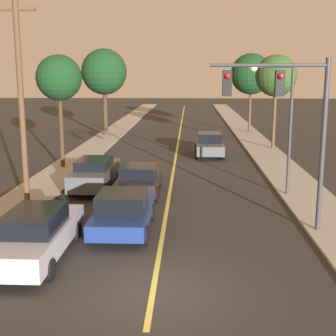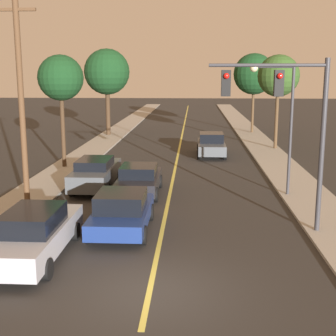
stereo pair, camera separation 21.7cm
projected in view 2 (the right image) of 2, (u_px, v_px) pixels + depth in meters
The scene contains 16 objects.
ground_plane at pixel (149, 292), 12.49m from camera, with size 200.00×200.00×0.00m, color #2D2B28.
road_surface at pixel (183, 131), 47.72m from camera, with size 10.52×80.00×0.01m.
sidewalk_left at pixel (120, 130), 48.07m from camera, with size 2.50×80.00×0.12m.
sidewalk_right at pixel (247, 131), 47.35m from camera, with size 2.50×80.00×0.12m.
car_near_lane_front at pixel (122, 211), 17.15m from camera, with size 2.07×4.39×1.52m.
car_near_lane_second at pixel (139, 179), 22.47m from camera, with size 2.00×4.33×1.45m.
car_outer_lane_front at pixel (36, 233), 14.65m from camera, with size 1.88×5.19×1.63m.
car_outer_lane_second at pixel (96, 173), 23.55m from camera, with size 1.92×5.09×1.57m.
car_far_oncoming at pixel (211, 145), 33.05m from camera, with size 1.99×4.65×1.61m.
traffic_signal_mast at pixel (287, 110), 16.28m from camera, with size 4.12×0.42×6.14m.
streetlamp_right at pixel (280, 109), 21.44m from camera, with size 2.04×0.36×6.05m.
utility_pole_left at pixel (21, 102), 18.91m from camera, with size 1.60×0.24×8.66m.
tree_left_near at pixel (61, 78), 27.74m from camera, with size 2.71×2.71×6.72m.
tree_left_far at pixel (107, 72), 42.62m from camera, with size 4.15×4.15×7.84m.
tree_right_near at pixel (254, 74), 44.34m from camera, with size 3.87×3.87×7.51m.
tree_right_far at pixel (278, 76), 34.74m from camera, with size 3.11×3.11×7.01m.
Camera 2 is at (1.15, -11.54, 5.73)m, focal length 50.00 mm.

